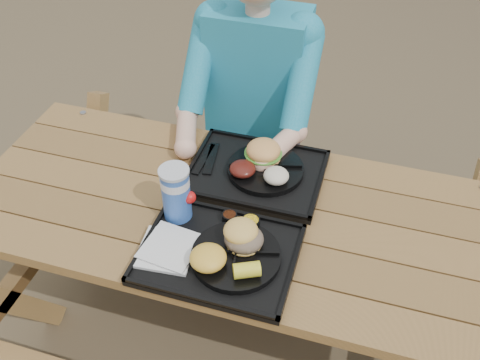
# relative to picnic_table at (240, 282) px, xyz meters

# --- Properties ---
(ground) EXTENTS (60.00, 60.00, 0.00)m
(ground) POSITION_rel_picnic_table_xyz_m (0.00, 0.00, -0.38)
(ground) COLOR #999999
(ground) RESTS_ON ground
(picnic_table) EXTENTS (1.80, 1.49, 0.75)m
(picnic_table) POSITION_rel_picnic_table_xyz_m (0.00, 0.00, 0.00)
(picnic_table) COLOR #999999
(picnic_table) RESTS_ON ground
(tray_near) EXTENTS (0.45, 0.35, 0.02)m
(tray_near) POSITION_rel_picnic_table_xyz_m (-0.00, -0.20, 0.39)
(tray_near) COLOR black
(tray_near) RESTS_ON picnic_table
(tray_far) EXTENTS (0.45, 0.35, 0.02)m
(tray_far) POSITION_rel_picnic_table_xyz_m (0.00, 0.17, 0.39)
(tray_far) COLOR black
(tray_far) RESTS_ON picnic_table
(plate_near) EXTENTS (0.26, 0.26, 0.02)m
(plate_near) POSITION_rel_picnic_table_xyz_m (0.05, -0.21, 0.41)
(plate_near) COLOR black
(plate_near) RESTS_ON tray_near
(plate_far) EXTENTS (0.26, 0.26, 0.02)m
(plate_far) POSITION_rel_picnic_table_xyz_m (0.03, 0.18, 0.41)
(plate_far) COLOR black
(plate_far) RESTS_ON tray_far
(napkin_stack) EXTENTS (0.17, 0.17, 0.02)m
(napkin_stack) POSITION_rel_picnic_table_xyz_m (-0.15, -0.24, 0.40)
(napkin_stack) COLOR silver
(napkin_stack) RESTS_ON tray_near
(soda_cup) EXTENTS (0.09, 0.09, 0.18)m
(soda_cup) POSITION_rel_picnic_table_xyz_m (-0.17, -0.09, 0.48)
(soda_cup) COLOR #1647AA
(soda_cup) RESTS_ON tray_near
(condiment_bbq) EXTENTS (0.05, 0.05, 0.03)m
(condiment_bbq) POSITION_rel_picnic_table_xyz_m (-0.01, -0.07, 0.41)
(condiment_bbq) COLOR black
(condiment_bbq) RESTS_ON tray_near
(condiment_mustard) EXTENTS (0.06, 0.06, 0.03)m
(condiment_mustard) POSITION_rel_picnic_table_xyz_m (0.06, -0.08, 0.41)
(condiment_mustard) COLOR yellow
(condiment_mustard) RESTS_ON tray_near
(sandwich) EXTENTS (0.11, 0.11, 0.11)m
(sandwich) POSITION_rel_picnic_table_xyz_m (0.06, -0.17, 0.47)
(sandwich) COLOR #F0B955
(sandwich) RESTS_ON plate_near
(mac_cheese) EXTENTS (0.10, 0.10, 0.05)m
(mac_cheese) POSITION_rel_picnic_table_xyz_m (-0.01, -0.27, 0.44)
(mac_cheese) COLOR yellow
(mac_cheese) RESTS_ON plate_near
(corn_cob) EXTENTS (0.10, 0.10, 0.04)m
(corn_cob) POSITION_rel_picnic_table_xyz_m (0.10, -0.27, 0.44)
(corn_cob) COLOR yellow
(corn_cob) RESTS_ON plate_near
(cutlery_far) EXTENTS (0.06, 0.17, 0.01)m
(cutlery_far) POSITION_rel_picnic_table_xyz_m (-0.16, 0.19, 0.40)
(cutlery_far) COLOR black
(cutlery_far) RESTS_ON tray_far
(burger) EXTENTS (0.12, 0.12, 0.11)m
(burger) POSITION_rel_picnic_table_xyz_m (0.02, 0.22, 0.47)
(burger) COLOR #EBA053
(burger) RESTS_ON plate_far
(baked_beans) EXTENTS (0.09, 0.09, 0.04)m
(baked_beans) POSITION_rel_picnic_table_xyz_m (-0.03, 0.13, 0.43)
(baked_beans) COLOR #541710
(baked_beans) RESTS_ON plate_far
(potato_salad) EXTENTS (0.08, 0.08, 0.05)m
(potato_salad) POSITION_rel_picnic_table_xyz_m (0.09, 0.13, 0.44)
(potato_salad) COLOR beige
(potato_salad) RESTS_ON plate_far
(diner) EXTENTS (0.48, 0.84, 1.28)m
(diner) POSITION_rel_picnic_table_xyz_m (-0.12, 0.62, 0.27)
(diner) COLOR teal
(diner) RESTS_ON ground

